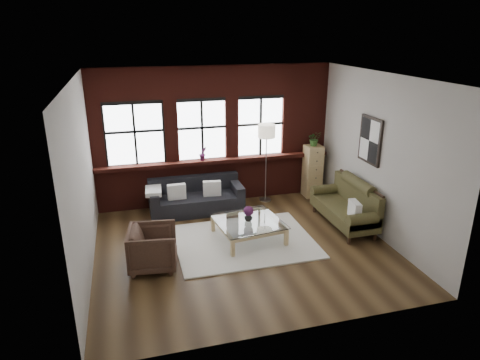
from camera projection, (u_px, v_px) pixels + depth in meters
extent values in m
plane|color=#392715|center=(243.00, 247.00, 8.21)|extent=(5.50, 5.50, 0.00)
plane|color=white|center=(244.00, 77.00, 7.13)|extent=(5.50, 5.50, 0.00)
plane|color=#ADA8A1|center=(214.00, 136.00, 9.94)|extent=(5.50, 0.00, 5.50)
plane|color=#ADA8A1|center=(297.00, 227.00, 5.40)|extent=(5.50, 0.00, 5.50)
plane|color=#ADA8A1|center=(82.00, 181.00, 6.99)|extent=(0.00, 5.00, 5.00)
plane|color=#ADA8A1|center=(379.00, 156.00, 8.35)|extent=(0.00, 5.00, 5.00)
cube|color=#4B1711|center=(216.00, 160.00, 10.00)|extent=(5.50, 0.30, 0.08)
cube|color=silver|center=(244.00, 241.00, 8.41)|extent=(2.67, 2.10, 0.03)
cube|color=silver|center=(177.00, 192.00, 9.40)|extent=(0.40, 0.15, 0.34)
cube|color=silver|center=(212.00, 188.00, 9.60)|extent=(0.41, 0.19, 0.34)
cube|color=silver|center=(355.00, 210.00, 8.38)|extent=(0.19, 0.40, 0.34)
imported|color=#3C281E|center=(153.00, 248.00, 7.40)|extent=(0.92, 0.90, 0.75)
imported|color=#B2B2B2|center=(248.00, 217.00, 8.36)|extent=(0.19, 0.19, 0.17)
sphere|color=#531C4A|center=(248.00, 211.00, 8.32)|extent=(0.20, 0.20, 0.20)
cube|color=tan|center=(312.00, 171.00, 10.50)|extent=(0.40, 0.40, 1.29)
imported|color=#2D5923|center=(314.00, 139.00, 10.23)|extent=(0.36, 0.33, 0.35)
imported|color=#531C4A|center=(203.00, 154.00, 9.82)|extent=(0.21, 0.18, 0.32)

